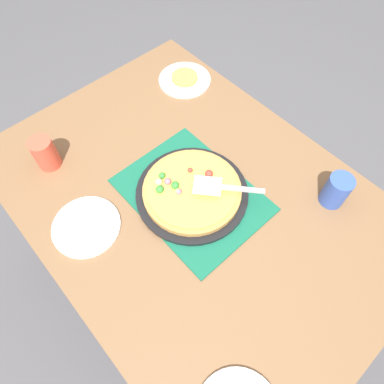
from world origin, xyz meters
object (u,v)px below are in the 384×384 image
plate_side (86,226)px  pizza_pan (192,193)px  cup_far (45,153)px  served_slice_right (185,77)px  cup_near (336,190)px  pizza (191,190)px  plate_far_right (185,80)px  pizza_server (222,187)px

plate_side → pizza_pan: bearing=-112.6°
cup_far → served_slice_right: bearing=-89.7°
pizza_pan → plate_side: bearing=67.4°
served_slice_right → cup_near: (-0.77, 0.02, 0.04)m
cup_near → cup_far: bearing=39.1°
pizza_pan → pizza: 0.02m
pizza_pan → cup_far: size_ratio=3.17×
plate_far_right → served_slice_right: 0.01m
plate_far_right → pizza_pan: bearing=141.1°
served_slice_right → pizza: bearing=140.8°
cup_near → cup_far: (0.77, 0.62, 0.00)m
pizza_pan → plate_side: 0.36m
cup_far → pizza_server: cup_far is taller
pizza_server → pizza: bearing=40.8°
plate_side → cup_near: size_ratio=1.83×
plate_side → cup_far: cup_far is taller
plate_side → pizza_server: bearing=-118.1°
plate_side → cup_near: cup_near is taller
plate_far_right → served_slice_right: size_ratio=2.00×
served_slice_right → pizza_server: pizza_server is taller
cup_near → pizza_server: size_ratio=0.60×
pizza → cup_far: (0.44, 0.29, 0.03)m
pizza_pan → pizza: bearing=29.2°
served_slice_right → pizza_pan: bearing=141.1°
served_slice_right → cup_near: bearing=178.2°
plate_side → cup_far: size_ratio=1.83×
plate_side → plate_far_right: bearing=-66.2°
plate_side → served_slice_right: size_ratio=2.00×
cup_near → pizza: bearing=45.6°
plate_far_right → plate_side: bearing=113.8°
pizza → pizza_server: bearing=-139.2°
pizza → plate_far_right: (0.44, -0.36, -0.03)m
plate_side → cup_far: (0.30, -0.04, 0.06)m
plate_side → pizza_server: size_ratio=1.09×
served_slice_right → cup_far: size_ratio=0.92×
pizza_pan → served_slice_right: bearing=-38.9°
pizza_pan → cup_near: 0.47m
pizza → cup_near: size_ratio=2.75×
served_slice_right → plate_far_right: bearing=0.0°
pizza_pan → plate_far_right: bearing=-38.9°
served_slice_right → cup_near: 0.77m
pizza_pan → cup_near: size_ratio=3.17×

